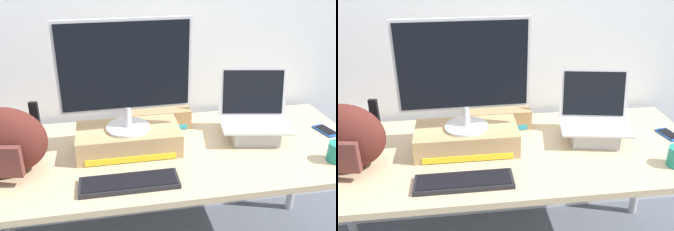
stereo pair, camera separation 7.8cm
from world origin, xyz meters
TOP-DOWN VIEW (x-y plane):
  - back_wall at (0.00, 0.49)m, footprint 7.00×0.10m
  - desk at (0.00, 0.00)m, footprint 1.88×0.77m
  - toner_box_yellow at (-0.18, 0.04)m, footprint 0.47×0.25m
  - desktop_monitor at (-0.18, 0.04)m, footprint 0.58×0.20m
  - open_laptop at (0.44, 0.06)m, footprint 0.37×0.31m
  - external_keyboard at (-0.20, -0.25)m, footprint 0.40×0.13m
  - messenger_backpack at (-0.70, -0.05)m, footprint 0.38×0.29m
  - cell_phone at (0.84, 0.04)m, footprint 0.09×0.14m
  - plush_toy at (-0.75, 0.18)m, footprint 0.11×0.11m
  - toner_box_cyan at (0.00, 0.28)m, footprint 0.32×0.18m

SIDE VIEW (x-z plane):
  - desk at x=0.00m, z-range 0.30..1.02m
  - cell_phone at x=0.84m, z-range 0.72..0.73m
  - external_keyboard at x=-0.20m, z-range 0.72..0.75m
  - toner_box_cyan at x=0.00m, z-range 0.72..0.82m
  - plush_toy at x=-0.75m, z-range 0.72..0.83m
  - toner_box_yellow at x=-0.18m, z-range 0.72..0.83m
  - open_laptop at x=0.44m, z-range 0.63..0.96m
  - messenger_backpack at x=-0.70m, z-range 0.72..1.01m
  - desktop_monitor at x=-0.18m, z-range 0.85..1.35m
  - back_wall at x=0.00m, z-range 0.00..2.60m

